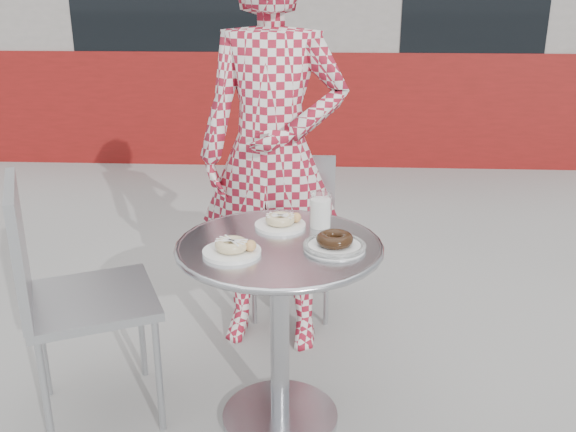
# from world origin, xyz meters

# --- Properties ---
(ground) EXTENTS (60.00, 60.00, 0.00)m
(ground) POSITION_xyz_m (0.00, 0.00, 0.00)
(ground) COLOR #A19E99
(ground) RESTS_ON ground
(bistro_table) EXTENTS (0.71, 0.71, 0.72)m
(bistro_table) POSITION_xyz_m (0.03, 0.00, 0.54)
(bistro_table) COLOR silver
(bistro_table) RESTS_ON ground
(chair_far) EXTENTS (0.41, 0.41, 0.84)m
(chair_far) POSITION_xyz_m (0.02, 0.89, 0.26)
(chair_far) COLOR #A9ABB0
(chair_far) RESTS_ON ground
(chair_left) EXTENTS (0.59, 0.59, 0.94)m
(chair_left) POSITION_xyz_m (-0.67, 0.01, 0.29)
(chair_left) COLOR #A9ABB0
(chair_left) RESTS_ON ground
(seated_person) EXTENTS (0.67, 0.48, 1.73)m
(seated_person) POSITION_xyz_m (-0.04, 0.62, 0.87)
(seated_person) COLOR maroon
(seated_person) RESTS_ON ground
(plate_far) EXTENTS (0.18, 0.18, 0.05)m
(plate_far) POSITION_xyz_m (0.02, 0.16, 0.74)
(plate_far) COLOR white
(plate_far) RESTS_ON bistro_table
(plate_near) EXTENTS (0.19, 0.19, 0.05)m
(plate_near) POSITION_xyz_m (-0.12, -0.09, 0.74)
(plate_near) COLOR white
(plate_near) RESTS_ON bistro_table
(plate_checker) EXTENTS (0.21, 0.21, 0.05)m
(plate_checker) POSITION_xyz_m (0.21, -0.03, 0.74)
(plate_checker) COLOR white
(plate_checker) RESTS_ON bistro_table
(milk_cup) EXTENTS (0.08, 0.08, 0.13)m
(milk_cup) POSITION_xyz_m (0.16, 0.17, 0.78)
(milk_cup) COLOR white
(milk_cup) RESTS_ON bistro_table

